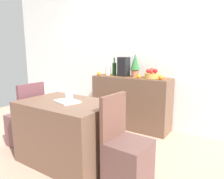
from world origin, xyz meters
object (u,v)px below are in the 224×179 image
dining_table (67,132)px  open_book (67,101)px  fruit_bowl (152,76)px  ceramic_vase (108,70)px  coffee_maker (124,67)px  potted_plant (135,64)px  wine_bottle (114,69)px  coffee_cup (69,97)px  sideboard_console (131,102)px  chair_near_window (26,127)px  chair_by_corner (127,158)px

dining_table → open_book: open_book is taller
fruit_bowl → ceramic_vase: (-0.85, 0.00, 0.04)m
coffee_maker → potted_plant: 0.23m
wine_bottle → coffee_maker: bearing=0.0°
open_book → coffee_cup: bearing=134.4°
ceramic_vase → wine_bottle: bearing=-0.0°
wine_bottle → open_book: bearing=-80.0°
wine_bottle → potted_plant: bearing=0.0°
wine_bottle → coffee_cup: size_ratio=3.63×
wine_bottle → coffee_maker: coffee_maker is taller
open_book → sideboard_console: bearing=102.4°
fruit_bowl → ceramic_vase: size_ratio=1.31×
open_book → dining_table: bearing=175.2°
coffee_cup → ceramic_vase: bearing=104.4°
chair_near_window → sideboard_console: bearing=57.0°
wine_bottle → open_book: 1.48m
chair_near_window → wine_bottle: bearing=67.7°
ceramic_vase → open_book: 1.50m
fruit_bowl → coffee_cup: 1.46m
sideboard_console → chair_by_corner: size_ratio=1.52×
sideboard_console → ceramic_vase: (-0.48, 0.00, 0.54)m
sideboard_console → coffee_maker: bearing=180.0°
ceramic_vase → sideboard_console: bearing=0.0°
fruit_bowl → ceramic_vase: bearing=180.0°
wine_bottle → potted_plant: (0.41, 0.00, 0.09)m
fruit_bowl → chair_near_window: bearing=-132.4°
potted_plant → dining_table: 1.61m
wine_bottle → chair_near_window: bearing=-112.3°
dining_table → open_book: size_ratio=3.92×
ceramic_vase → dining_table: size_ratio=0.16×
wine_bottle → ceramic_vase: 0.14m
ceramic_vase → coffee_cup: ceramic_vase is taller
sideboard_console → chair_near_window: bearing=-123.0°
wine_bottle → dining_table: wine_bottle is taller
potted_plant → ceramic_vase: bearing=180.0°
ceramic_vase → open_book: ceramic_vase is taller
fruit_bowl → ceramic_vase: 0.85m
ceramic_vase → open_book: bearing=-74.8°
dining_table → fruit_bowl: bearing=71.1°
wine_bottle → chair_near_window: size_ratio=0.36×
chair_near_window → potted_plant: bearing=55.0°
wine_bottle → dining_table: (0.23, -1.42, -0.65)m
fruit_bowl → chair_by_corner: fruit_bowl is taller
potted_plant → open_book: potted_plant is taller
coffee_cup → chair_near_window: 0.95m
ceramic_vase → dining_table: (0.36, -1.42, -0.61)m
wine_bottle → open_book: (0.25, -1.43, -0.27)m
open_book → chair_by_corner: chair_by_corner is taller
fruit_bowl → open_book: fruit_bowl is taller
sideboard_console → coffee_cup: size_ratio=15.38×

